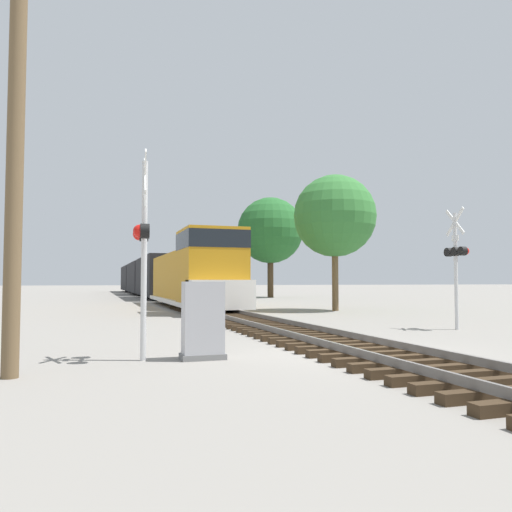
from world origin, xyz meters
TOP-DOWN VIEW (x-y plane):
  - ground_plane at (0.00, 0.00)m, footprint 400.00×400.00m
  - rail_track_bed at (0.00, -0.00)m, footprint 2.60×160.00m
  - freight_train at (0.00, 42.72)m, footprint 3.01×62.15m
  - crossing_signal_near at (-4.63, 0.44)m, footprint 0.38×1.01m
  - crossing_signal_far at (5.98, 3.81)m, footprint 0.34×1.00m
  - relay_cabinet at (-3.42, 0.22)m, footprint 0.91×0.53m
  - utility_pole at (-6.88, -0.76)m, footprint 1.80×0.28m
  - tree_far_right at (7.00, 14.64)m, footprint 4.52×4.52m
  - tree_mid_background at (11.24, 36.99)m, footprint 6.62×6.62m

SIDE VIEW (x-z plane):
  - ground_plane at x=0.00m, z-range 0.00..0.00m
  - rail_track_bed at x=0.00m, z-range -0.02..0.29m
  - relay_cabinet at x=-3.42m, z-range -0.01..1.59m
  - freight_train at x=0.00m, z-range -0.13..4.07m
  - crossing_signal_far at x=5.98m, z-range 0.40..4.47m
  - crossing_signal_near at x=-4.63m, z-range 0.32..4.57m
  - utility_pole at x=-6.88m, z-range 0.14..9.00m
  - tree_far_right at x=7.00m, z-range 1.46..8.93m
  - tree_mid_background at x=11.24m, z-range 1.68..11.71m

